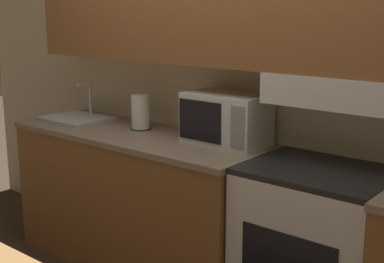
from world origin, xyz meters
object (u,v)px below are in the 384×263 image
(sink_basin, at_px, (76,118))
(microwave, at_px, (225,119))
(stove_range, at_px, (315,254))
(paper_towel_roll, at_px, (141,112))

(sink_basin, bearing_deg, microwave, 5.90)
(stove_range, relative_size, sink_basin, 2.04)
(stove_range, xyz_separation_m, sink_basin, (-1.91, -0.02, 0.49))
(microwave, bearing_deg, paper_towel_roll, -176.76)
(paper_towel_roll, bearing_deg, stove_range, -3.18)
(stove_range, relative_size, paper_towel_roll, 4.08)
(stove_range, bearing_deg, sink_basin, -179.53)
(sink_basin, height_order, paper_towel_roll, sink_basin)
(microwave, xyz_separation_m, paper_towel_roll, (-0.67, -0.04, -0.04))
(sink_basin, distance_m, paper_towel_roll, 0.58)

